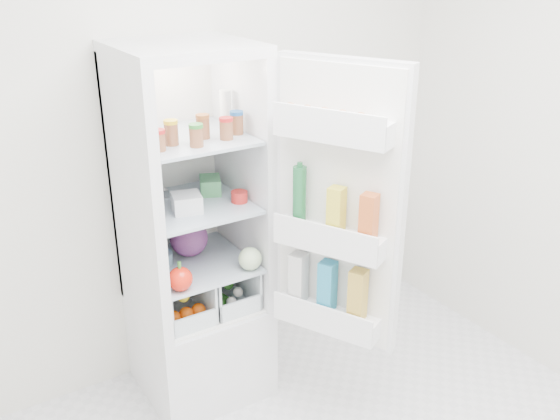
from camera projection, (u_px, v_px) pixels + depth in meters
room_walls at (406, 153)px, 1.92m from camera, size 3.02×3.02×2.61m
refrigerator at (192, 271)px, 3.15m from camera, size 0.60×0.60×1.80m
shelf_low at (197, 263)px, 3.08m from camera, size 0.49×0.53×0.01m
shelf_mid at (193, 205)px, 2.96m from camera, size 0.49×0.53×0.02m
shelf_top at (189, 138)px, 2.83m from camera, size 0.49×0.53×0.02m
crisper_left at (175, 292)px, 3.07m from camera, size 0.23×0.46×0.22m
crisper_right at (220, 279)px, 3.19m from camera, size 0.23×0.46×0.22m
condiment_jars at (192, 132)px, 2.73m from camera, size 0.46×0.32×0.08m
squeeze_bottle at (226, 109)px, 2.91m from camera, size 0.06×0.06×0.18m
tub_white at (187, 203)px, 2.85m from camera, size 0.16×0.16×0.08m
tin_red at (239, 197)px, 2.96m from camera, size 0.10×0.10×0.05m
foil_tray at (147, 194)px, 3.01m from camera, size 0.17×0.13×0.04m
tub_green at (210, 185)px, 3.07m from camera, size 0.14×0.17×0.08m
red_cabbage at (189, 238)px, 3.10m from camera, size 0.19×0.19×0.19m
bell_pepper at (180, 279)px, 2.80m from camera, size 0.11×0.11×0.11m
mushroom_bowl at (159, 259)px, 3.03m from camera, size 0.14×0.14×0.06m
salad_bag at (250, 259)px, 2.98m from camera, size 0.11×0.11×0.11m
citrus_pile at (179, 302)px, 3.02m from camera, size 0.20×0.24×0.16m
veg_pile at (221, 287)px, 3.21m from camera, size 0.16×0.30×0.10m
fridge_door at (336, 215)px, 2.73m from camera, size 0.40×0.57×1.30m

